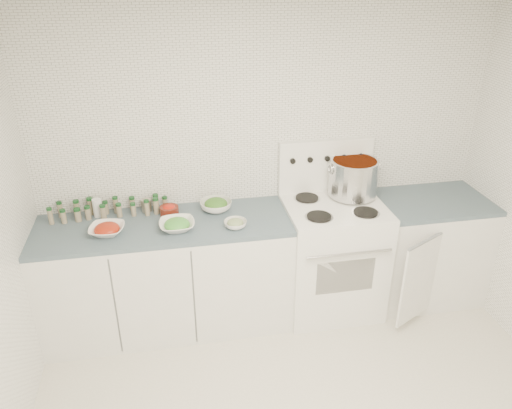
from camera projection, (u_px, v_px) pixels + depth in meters
name	position (u px, v px, depth m)	size (l,w,h in m)	color
room_walls	(329.00, 206.00, 2.42)	(3.54, 3.04, 2.52)	white
counter_left	(168.00, 275.00, 3.83)	(1.85, 0.62, 0.90)	white
stove	(331.00, 253.00, 4.02)	(0.76, 0.70, 1.36)	white
counter_right	(425.00, 248.00, 4.18)	(0.89, 0.81, 0.90)	white
stock_pot	(353.00, 176.00, 3.90)	(0.40, 0.38, 0.29)	silver
bowl_tomato	(107.00, 229.00, 3.48)	(0.28, 0.28, 0.08)	white
bowl_snowpea	(177.00, 225.00, 3.54)	(0.26, 0.26, 0.08)	white
bowl_broccoli	(216.00, 205.00, 3.80)	(0.32, 0.32, 0.10)	white
bowl_zucchini	(235.00, 224.00, 3.57)	(0.20, 0.20, 0.07)	white
bowl_pepper	(169.00, 210.00, 3.73)	(0.14, 0.14, 0.09)	#56180E
salt_canister	(98.00, 208.00, 3.71)	(0.07, 0.07, 0.14)	white
tin_can	(146.00, 205.00, 3.79)	(0.07, 0.07, 0.10)	#9D9385
spice_cluster	(107.00, 209.00, 3.71)	(0.86, 0.16, 0.14)	gray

